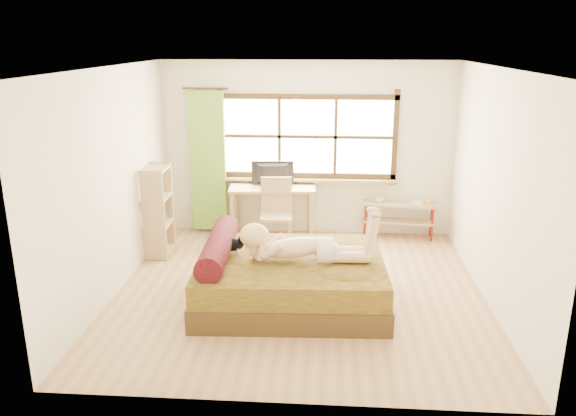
# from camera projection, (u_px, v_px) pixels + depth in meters

# --- Properties ---
(floor) EXTENTS (4.50, 4.50, 0.00)m
(floor) POSITION_uv_depth(u_px,v_px,m) (299.00, 291.00, 6.98)
(floor) COLOR #9E754C
(floor) RESTS_ON ground
(ceiling) EXTENTS (4.50, 4.50, 0.00)m
(ceiling) POSITION_uv_depth(u_px,v_px,m) (301.00, 67.00, 6.19)
(ceiling) COLOR white
(ceiling) RESTS_ON wall_back
(wall_back) EXTENTS (4.50, 0.00, 4.50)m
(wall_back) POSITION_uv_depth(u_px,v_px,m) (307.00, 149.00, 8.73)
(wall_back) COLOR silver
(wall_back) RESTS_ON floor
(wall_front) EXTENTS (4.50, 0.00, 4.50)m
(wall_front) POSITION_uv_depth(u_px,v_px,m) (286.00, 257.00, 4.44)
(wall_front) COLOR silver
(wall_front) RESTS_ON floor
(wall_left) EXTENTS (0.00, 4.50, 4.50)m
(wall_left) POSITION_uv_depth(u_px,v_px,m) (113.00, 182.00, 6.74)
(wall_left) COLOR silver
(wall_left) RESTS_ON floor
(wall_right) EXTENTS (0.00, 4.50, 4.50)m
(wall_right) POSITION_uv_depth(u_px,v_px,m) (496.00, 189.00, 6.43)
(wall_right) COLOR silver
(wall_right) RESTS_ON floor
(window) EXTENTS (2.80, 0.16, 1.46)m
(window) POSITION_uv_depth(u_px,v_px,m) (307.00, 139.00, 8.66)
(window) COLOR #FFEDBF
(window) RESTS_ON wall_back
(curtain) EXTENTS (0.55, 0.10, 2.20)m
(curtain) POSITION_uv_depth(u_px,v_px,m) (208.00, 162.00, 8.78)
(curtain) COLOR olive
(curtain) RESTS_ON wall_back
(bed) EXTENTS (2.25, 1.83, 0.83)m
(bed) POSITION_uv_depth(u_px,v_px,m) (287.00, 278.00, 6.63)
(bed) COLOR #33250F
(bed) RESTS_ON floor
(woman) EXTENTS (1.55, 0.50, 0.66)m
(woman) POSITION_uv_depth(u_px,v_px,m) (304.00, 233.00, 6.41)
(woman) COLOR #E0AB90
(woman) RESTS_ON bed
(kitten) EXTENTS (0.33, 0.14, 0.26)m
(kitten) POSITION_uv_depth(u_px,v_px,m) (231.00, 243.00, 6.67)
(kitten) COLOR black
(kitten) RESTS_ON bed
(desk) EXTENTS (1.35, 0.69, 0.82)m
(desk) POSITION_uv_depth(u_px,v_px,m) (272.00, 193.00, 8.67)
(desk) COLOR #9E7556
(desk) RESTS_ON floor
(monitor) EXTENTS (0.65, 0.13, 0.37)m
(monitor) POSITION_uv_depth(u_px,v_px,m) (272.00, 174.00, 8.63)
(monitor) COLOR black
(monitor) RESTS_ON desk
(chair) EXTENTS (0.49, 0.49, 1.03)m
(chair) POSITION_uv_depth(u_px,v_px,m) (276.00, 209.00, 8.36)
(chair) COLOR #9E7556
(chair) RESTS_ON floor
(pipe_shelf) EXTENTS (1.14, 0.38, 0.63)m
(pipe_shelf) POSITION_uv_depth(u_px,v_px,m) (399.00, 212.00, 8.73)
(pipe_shelf) COLOR #9E7556
(pipe_shelf) RESTS_ON floor
(cup) EXTENTS (0.13, 0.13, 0.09)m
(cup) POSITION_uv_depth(u_px,v_px,m) (380.00, 200.00, 8.70)
(cup) COLOR gray
(cup) RESTS_ON pipe_shelf
(book) EXTENTS (0.18, 0.23, 0.02)m
(book) POSITION_uv_depth(u_px,v_px,m) (412.00, 203.00, 8.68)
(book) COLOR gray
(book) RESTS_ON pipe_shelf
(bookshelf) EXTENTS (0.34, 0.57, 1.29)m
(bookshelf) POSITION_uv_depth(u_px,v_px,m) (158.00, 210.00, 7.99)
(bookshelf) COLOR #9E7556
(bookshelf) RESTS_ON floor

